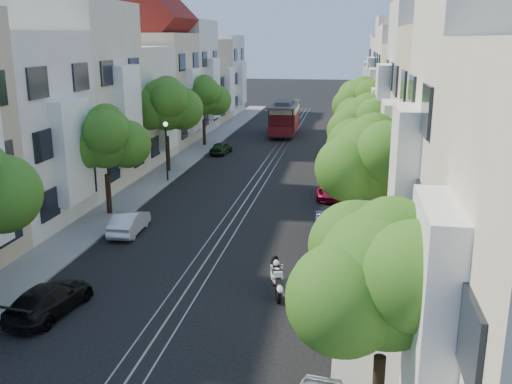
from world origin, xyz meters
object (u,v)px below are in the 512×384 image
at_px(tree_w_c, 167,105).
at_px(tree_e_b, 372,161).
at_px(tree_w_d, 204,97).
at_px(lamp_east, 346,240).
at_px(parked_car_w_far, 221,148).
at_px(parked_car_e_far, 337,187).
at_px(parked_car_w_mid, 129,222).
at_px(cable_car, 285,116).
at_px(tree_e_a, 388,281).
at_px(sportbike_rider, 277,276).
at_px(tree_w_b, 106,140).
at_px(tree_e_d, 363,103).
at_px(lamp_west, 166,142).
at_px(parked_car_w_near, 49,299).
at_px(tree_e_c, 366,126).
at_px(parked_car_e_mid, 328,226).

bearing_deg(tree_w_c, tree_e_b, -48.01).
distance_m(tree_w_c, tree_w_d, 11.01).
relative_size(lamp_east, parked_car_w_far, 1.32).
distance_m(parked_car_e_far, parked_car_w_mid, 13.75).
bearing_deg(tree_w_c, parked_car_w_mid, -80.71).
bearing_deg(cable_car, tree_e_a, -81.11).
bearing_deg(sportbike_rider, parked_car_w_far, 92.33).
height_order(parked_car_w_mid, parked_car_w_far, parked_car_w_mid).
bearing_deg(tree_w_b, parked_car_w_far, 82.74).
height_order(tree_e_a, tree_w_d, tree_w_d).
xyz_separation_m(tree_e_a, tree_e_d, (0.00, 34.00, 0.47)).
bearing_deg(tree_e_a, parked_car_w_far, 108.73).
height_order(tree_e_d, sportbike_rider, tree_e_d).
distance_m(tree_e_a, tree_w_c, 31.49).
relative_size(tree_w_d, lamp_west, 1.57).
bearing_deg(lamp_west, parked_car_w_near, -84.55).
distance_m(cable_car, parked_car_w_mid, 32.96).
xyz_separation_m(tree_e_c, cable_car, (-7.76, 23.82, -2.65)).
relative_size(lamp_east, parked_car_w_near, 1.04).
height_order(lamp_east, parked_car_w_far, lamp_east).
relative_size(tree_w_d, lamp_east, 1.57).
relative_size(tree_e_d, parked_car_w_mid, 1.93).
bearing_deg(tree_e_a, cable_car, 99.41).
relative_size(parked_car_e_mid, parked_car_w_mid, 1.01).
bearing_deg(tree_e_d, lamp_west, -146.50).
xyz_separation_m(sportbike_rider, parked_car_e_far, (1.93, 15.13, -0.16)).
relative_size(parked_car_w_mid, parked_car_w_far, 1.12).
bearing_deg(tree_w_c, cable_car, 70.57).
distance_m(tree_e_a, parked_car_w_mid, 19.05).
distance_m(tree_e_b, parked_car_w_far, 26.75).
relative_size(tree_w_c, tree_w_d, 1.09).
bearing_deg(parked_car_e_mid, lamp_east, -87.21).
relative_size(tree_e_a, tree_w_d, 0.96).
bearing_deg(lamp_west, tree_e_c, -8.49).
distance_m(tree_e_d, parked_car_e_mid, 19.37).
bearing_deg(tree_e_c, parked_car_e_far, 177.01).
relative_size(cable_car, parked_car_w_far, 2.72).
relative_size(tree_e_b, tree_w_b, 1.07).
relative_size(tree_e_a, tree_w_b, 1.00).
bearing_deg(tree_w_b, tree_e_c, 22.62).
relative_size(cable_car, parked_car_w_mid, 2.42).
bearing_deg(tree_w_d, lamp_west, -86.56).
height_order(cable_car, parked_car_w_near, cable_car).
bearing_deg(tree_w_d, parked_car_w_near, -85.38).
height_order(tree_e_c, parked_car_w_near, tree_e_c).
distance_m(tree_w_c, cable_car, 20.20).
bearing_deg(tree_e_b, parked_car_e_far, 98.52).
bearing_deg(parked_car_w_far, parked_car_e_far, 136.78).
height_order(lamp_west, parked_car_w_near, lamp_west).
relative_size(tree_e_b, sportbike_rider, 3.32).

